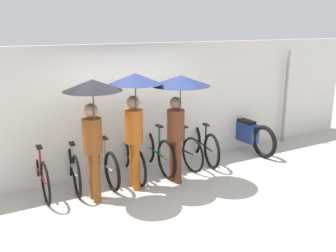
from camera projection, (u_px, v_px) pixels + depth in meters
ground_plane at (163, 201)px, 6.29m from camera, size 30.00×30.00×0.00m
back_wall at (122, 109)px, 7.36m from camera, size 12.68×0.12×2.53m
parked_bicycle_0 at (40, 171)px, 6.55m from camera, size 0.44×1.84×1.10m
parked_bicycle_1 at (72, 166)px, 6.80m from camera, size 0.44×1.72×1.10m
parked_bicycle_2 at (102, 161)px, 7.07m from camera, size 0.44×1.82×1.10m
parked_bicycle_3 at (131, 158)px, 7.27m from camera, size 0.44×1.70×1.03m
parked_bicycle_4 at (156, 151)px, 7.57m from camera, size 0.44×1.72×1.05m
parked_bicycle_5 at (179, 147)px, 7.87m from camera, size 0.44×1.71×1.03m
parked_bicycle_6 at (202, 144)px, 8.11m from camera, size 0.52×1.70×0.99m
pedestrian_leading at (93, 110)px, 5.85m from camera, size 0.92×0.92×2.07m
pedestrian_center at (135, 103)px, 6.32m from camera, size 0.89×0.89×2.10m
pedestrian_trailing at (179, 99)px, 6.60m from camera, size 1.03×1.03×2.03m
motorcycle at (245, 133)px, 8.80m from camera, size 0.58×2.01×0.94m
awning_pole at (285, 97)px, 9.26m from camera, size 0.07×0.07×2.28m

